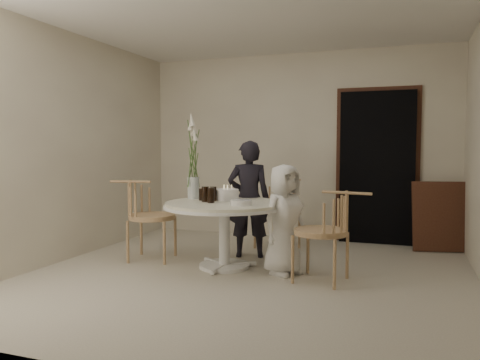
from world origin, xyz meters
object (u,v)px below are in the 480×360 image
(chair_left, at_px, (141,208))
(flower_vase, at_px, (193,163))
(boy, at_px, (284,220))
(birthday_cake, at_px, (227,195))
(girl, at_px, (249,199))
(table, at_px, (224,212))
(chair_right, at_px, (333,223))
(chair_far, at_px, (283,203))

(chair_left, distance_m, flower_vase, 0.82)
(boy, xyz_separation_m, birthday_cake, (-0.73, 0.23, 0.21))
(girl, bearing_deg, table, 63.66)
(table, bearing_deg, chair_right, -8.94)
(chair_far, height_order, chair_left, chair_left)
(chair_left, bearing_deg, chair_far, -60.18)
(chair_far, height_order, chair_right, chair_right)
(girl, relative_size, birthday_cake, 5.39)
(chair_left, height_order, flower_vase, flower_vase)
(chair_right, relative_size, flower_vase, 0.91)
(chair_far, xyz_separation_m, flower_vase, (-0.83, -1.05, 0.56))
(boy, relative_size, flower_vase, 1.14)
(girl, xyz_separation_m, boy, (0.60, -0.62, -0.13))
(table, bearing_deg, birthday_cake, 101.83)
(boy, height_order, flower_vase, flower_vase)
(chair_far, xyz_separation_m, chair_right, (0.88, -1.46, 0.01))
(table, xyz_separation_m, birthday_cake, (-0.04, 0.20, 0.18))
(chair_left, relative_size, boy, 0.82)
(girl, relative_size, boy, 1.22)
(chair_far, relative_size, boy, 0.78)
(birthday_cake, relative_size, flower_vase, 0.26)
(flower_vase, bearing_deg, birthday_cake, -3.38)
(girl, bearing_deg, birthday_cake, 53.78)
(table, distance_m, girl, 0.60)
(chair_far, relative_size, flower_vase, 0.90)
(birthday_cake, bearing_deg, chair_left, -171.11)
(table, relative_size, chair_left, 1.40)
(chair_far, height_order, birthday_cake, same)
(table, relative_size, girl, 0.94)
(flower_vase, bearing_deg, table, -24.93)
(chair_far, xyz_separation_m, birthday_cake, (-0.39, -1.07, 0.21))
(boy, bearing_deg, chair_left, 117.26)
(table, distance_m, flower_vase, 0.75)
(table, height_order, boy, boy)
(chair_right, bearing_deg, boy, -97.31)
(table, distance_m, boy, 0.69)
(chair_left, xyz_separation_m, birthday_cake, (1.04, 0.16, 0.18))
(chair_right, bearing_deg, table, -89.74)
(chair_left, xyz_separation_m, boy, (1.77, -0.07, -0.04))
(chair_far, distance_m, girl, 0.74)
(chair_far, xyz_separation_m, chair_left, (-1.42, -1.24, 0.03))
(boy, bearing_deg, flower_vase, 107.10)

